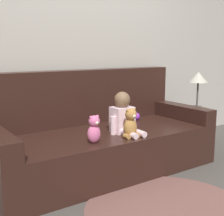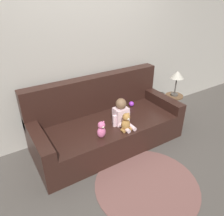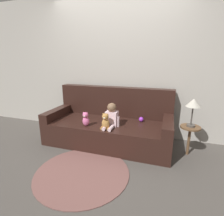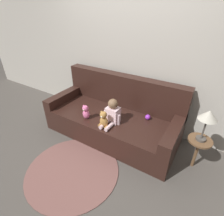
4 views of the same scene
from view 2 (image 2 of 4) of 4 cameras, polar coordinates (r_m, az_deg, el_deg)
The scene contains 9 objects.
ground_plane at distance 3.34m, azimuth -0.98°, elevation -9.04°, with size 12.00×12.00×0.00m, color #4C4742.
wall_back at distance 3.22m, azimuth -6.43°, elevation 15.13°, with size 8.00×0.05×2.60m.
couch at distance 3.22m, azimuth -1.73°, elevation -4.02°, with size 2.13×0.93×0.94m.
person_baby at distance 2.97m, azimuth 2.51°, elevation -1.55°, with size 0.27×0.35×0.38m.
teddy_bear_brown at distance 2.85m, azimuth 3.65°, elevation -3.78°, with size 0.15×0.12×0.26m.
plush_toy_side at distance 2.72m, azimuth -2.78°, elevation -5.69°, with size 0.11×0.11×0.23m.
toy_ball at distance 3.49m, azimuth 5.11°, elevation 1.09°, with size 0.08×0.08×0.08m.
floor_rug at distance 2.77m, azimuth 9.01°, elevation -19.11°, with size 1.23×1.23×0.01m.
side_table at distance 3.76m, azimuth 16.40°, elevation 6.15°, with size 0.29×0.29×0.89m.
Camera 2 is at (-1.36, -2.27, 2.03)m, focal length 35.00 mm.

